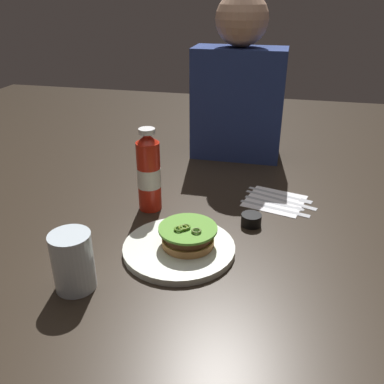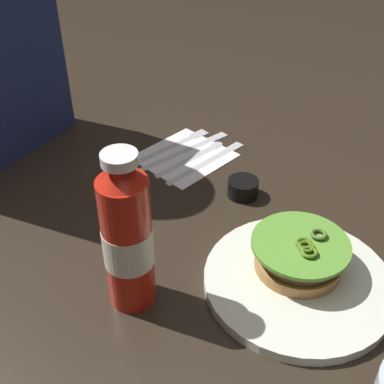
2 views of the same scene
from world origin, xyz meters
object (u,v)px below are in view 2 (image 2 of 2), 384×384
object	(u,v)px
condiment_cup	(243,188)
napkin	(184,156)
steak_knife	(211,158)
butter_knife	(190,147)
ketchup_bottle	(127,238)
burger_sandwich	(299,255)
spoon_utensil	(200,152)
fork_utensil	(176,143)
dinner_plate	(298,282)

from	to	relation	value
condiment_cup	napkin	xyz separation A→B (m)	(0.05, 0.15, -0.01)
napkin	steak_knife	bearing A→B (deg)	-74.25
napkin	butter_knife	xyz separation A→B (m)	(0.03, 0.01, 0.00)
ketchup_bottle	condiment_cup	world-z (taller)	ketchup_bottle
steak_knife	burger_sandwich	bearing A→B (deg)	-128.99
steak_knife	spoon_utensil	size ratio (longest dim) A/B	1.15
napkin	butter_knife	size ratio (longest dim) A/B	0.77
fork_utensil	steak_knife	bearing A→B (deg)	-99.81
steak_knife	butter_knife	size ratio (longest dim) A/B	0.94
dinner_plate	ketchup_bottle	xyz separation A→B (m)	(-0.13, 0.19, 0.10)
ketchup_bottle	spoon_utensil	size ratio (longest dim) A/B	1.35
ketchup_bottle	steak_knife	xyz separation A→B (m)	(0.35, 0.07, -0.10)
steak_knife	fork_utensil	distance (m)	0.09
condiment_cup	ketchup_bottle	bearing A→B (deg)	174.08
burger_sandwich	spoon_utensil	world-z (taller)	burger_sandwich
napkin	steak_knife	size ratio (longest dim) A/B	0.81
dinner_plate	butter_knife	world-z (taller)	dinner_plate
dinner_plate	ketchup_bottle	world-z (taller)	ketchup_bottle
burger_sandwich	condiment_cup	size ratio (longest dim) A/B	2.58
napkin	spoon_utensil	world-z (taller)	spoon_utensil
dinner_plate	napkin	distance (m)	0.37
condiment_cup	fork_utensil	world-z (taller)	condiment_cup
ketchup_bottle	butter_knife	bearing A→B (deg)	18.81
ketchup_bottle	butter_knife	size ratio (longest dim) A/B	1.11
steak_knife	spoon_utensil	bearing A→B (deg)	71.39
dinner_plate	fork_utensil	bearing A→B (deg)	55.65
steak_knife	condiment_cup	bearing A→B (deg)	-124.25
napkin	fork_utensil	bearing A→B (deg)	52.00
butter_knife	steak_knife	bearing A→B (deg)	-105.22
condiment_cup	butter_knife	bearing A→B (deg)	61.81
condiment_cup	spoon_utensil	xyz separation A→B (m)	(0.08, 0.13, -0.01)
burger_sandwich	napkin	distance (m)	0.35
burger_sandwich	steak_knife	size ratio (longest dim) A/B	0.69
condiment_cup	fork_utensil	xyz separation A→B (m)	(0.08, 0.19, -0.01)
fork_utensil	condiment_cup	bearing A→B (deg)	-113.95
napkin	fork_utensil	world-z (taller)	fork_utensil
ketchup_bottle	fork_utensil	world-z (taller)	ketchup_bottle
condiment_cup	napkin	distance (m)	0.16
ketchup_bottle	fork_utensil	bearing A→B (deg)	23.17
condiment_cup	steak_knife	size ratio (longest dim) A/B	0.27
steak_knife	ketchup_bottle	bearing A→B (deg)	-168.72
ketchup_bottle	napkin	bearing A→B (deg)	19.54
spoon_utensil	fork_utensil	size ratio (longest dim) A/B	0.89
ketchup_bottle	spoon_utensil	distance (m)	0.39
dinner_plate	spoon_utensil	size ratio (longest dim) A/B	1.53
condiment_cup	burger_sandwich	bearing A→B (deg)	-131.85
spoon_utensil	butter_knife	size ratio (longest dim) A/B	0.82
burger_sandwich	fork_utensil	distance (m)	0.40
burger_sandwich	steak_knife	xyz separation A→B (m)	(0.20, 0.25, -0.03)
butter_knife	fork_utensil	size ratio (longest dim) A/B	1.09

